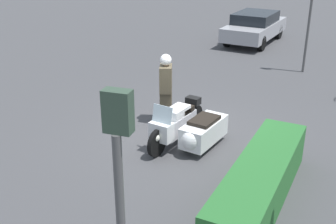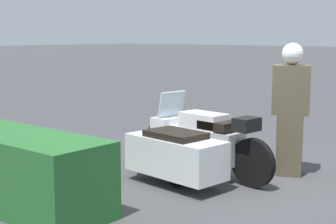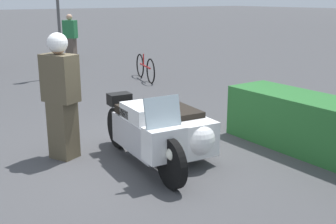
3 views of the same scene
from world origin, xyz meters
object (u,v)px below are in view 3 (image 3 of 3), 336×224
Objects in this scene: traffic_light_far at (58,0)px; pedestrian_bystander at (70,37)px; bicycle_parked at (145,68)px; police_motorcycle at (165,131)px; officer_rider at (61,94)px.

traffic_light_far is 3.96m from pedestrian_bystander.
traffic_light_far is 3.22m from bicycle_parked.
police_motorcycle is 7.68m from traffic_light_far.
bicycle_parked is at bearing 156.27° from police_motorcycle.
traffic_light_far is at bearing 175.72° from police_motorcycle.
police_motorcycle is 1.39× the size of bicycle_parked.
bicycle_parked is at bearing -157.73° from officer_rider.
traffic_light_far is (-6.32, 2.50, 1.30)m from officer_rider.
traffic_light_far is (-7.34, 1.34, 1.84)m from police_motorcycle.
officer_rider is at bearing -125.37° from police_motorcycle.
bicycle_parked is at bearing -125.07° from pedestrian_bystander.
pedestrian_bystander is (-10.63, 3.02, 0.41)m from police_motorcycle.
officer_rider is 1.08× the size of pedestrian_bystander.
bicycle_parked is (-4.56, 4.36, -0.65)m from officer_rider.
officer_rider is (-1.02, -1.16, 0.53)m from police_motorcycle.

